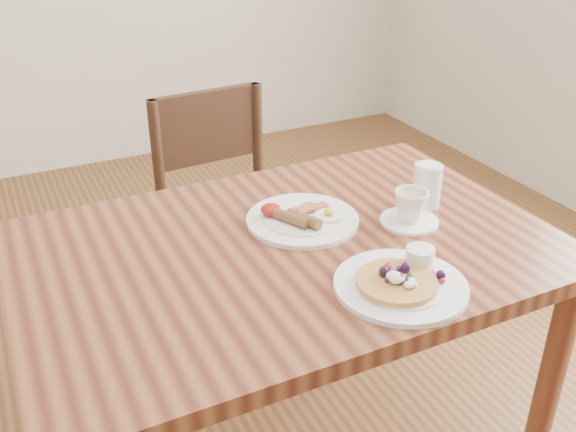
{
  "coord_description": "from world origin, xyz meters",
  "views": [
    {
      "loc": [
        -0.55,
        -1.12,
        1.48
      ],
      "look_at": [
        0.0,
        0.0,
        0.82
      ],
      "focal_mm": 40.0,
      "sensor_mm": 36.0,
      "label": 1
    }
  ],
  "objects_px": {
    "chair_far": "(228,216)",
    "breakfast_plate": "(301,218)",
    "water_glass": "(427,186)",
    "dining_table": "(288,280)",
    "pancake_plate": "(402,281)",
    "teacup_saucer": "(410,209)"
  },
  "relations": [
    {
      "from": "breakfast_plate",
      "to": "water_glass",
      "type": "height_order",
      "value": "water_glass"
    },
    {
      "from": "chair_far",
      "to": "breakfast_plate",
      "type": "height_order",
      "value": "chair_far"
    },
    {
      "from": "breakfast_plate",
      "to": "water_glass",
      "type": "relative_size",
      "value": 2.45
    },
    {
      "from": "dining_table",
      "to": "pancake_plate",
      "type": "relative_size",
      "value": 4.44
    },
    {
      "from": "chair_far",
      "to": "water_glass",
      "type": "height_order",
      "value": "chair_far"
    },
    {
      "from": "water_glass",
      "to": "chair_far",
      "type": "bearing_deg",
      "value": 115.14
    },
    {
      "from": "breakfast_plate",
      "to": "dining_table",
      "type": "bearing_deg",
      "value": -133.87
    },
    {
      "from": "chair_far",
      "to": "breakfast_plate",
      "type": "xyz_separation_m",
      "value": [
        -0.03,
        -0.57,
        0.27
      ]
    },
    {
      "from": "chair_far",
      "to": "teacup_saucer",
      "type": "xyz_separation_m",
      "value": [
        0.21,
        -0.68,
        0.29
      ]
    },
    {
      "from": "water_glass",
      "to": "pancake_plate",
      "type": "bearing_deg",
      "value": -133.91
    },
    {
      "from": "dining_table",
      "to": "water_glass",
      "type": "height_order",
      "value": "water_glass"
    },
    {
      "from": "water_glass",
      "to": "teacup_saucer",
      "type": "bearing_deg",
      "value": -147.59
    },
    {
      "from": "breakfast_plate",
      "to": "teacup_saucer",
      "type": "height_order",
      "value": "teacup_saucer"
    },
    {
      "from": "pancake_plate",
      "to": "water_glass",
      "type": "xyz_separation_m",
      "value": [
        0.26,
        0.27,
        0.04
      ]
    },
    {
      "from": "dining_table",
      "to": "chair_far",
      "type": "distance_m",
      "value": 0.67
    },
    {
      "from": "dining_table",
      "to": "breakfast_plate",
      "type": "relative_size",
      "value": 4.44
    },
    {
      "from": "chair_far",
      "to": "pancake_plate",
      "type": "relative_size",
      "value": 3.26
    },
    {
      "from": "dining_table",
      "to": "teacup_saucer",
      "type": "distance_m",
      "value": 0.34
    },
    {
      "from": "dining_table",
      "to": "water_glass",
      "type": "bearing_deg",
      "value": 2.5
    },
    {
      "from": "dining_table",
      "to": "pancake_plate",
      "type": "xyz_separation_m",
      "value": [
        0.13,
        -0.26,
        0.11
      ]
    },
    {
      "from": "water_glass",
      "to": "dining_table",
      "type": "bearing_deg",
      "value": -177.5
    },
    {
      "from": "breakfast_plate",
      "to": "water_glass",
      "type": "xyz_separation_m",
      "value": [
        0.32,
        -0.06,
        0.04
      ]
    }
  ]
}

